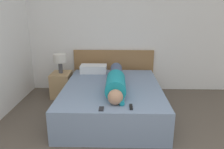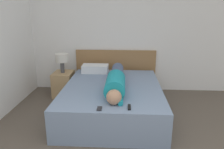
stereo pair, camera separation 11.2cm
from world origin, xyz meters
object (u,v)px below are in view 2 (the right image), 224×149
Objects in this scene: nightstand at (64,84)px; tv_remote at (129,107)px; person_lying at (116,81)px; cell_phone at (99,109)px; pillow_near_headboard at (95,69)px; bed at (113,99)px; table_lamp at (62,59)px.

tv_remote is (1.35, -1.62, 0.26)m from nightstand.
person_lying is 12.49× the size of cell_phone.
person_lying is at bearing -63.74° from pillow_near_headboard.
pillow_near_headboard reaches higher than bed.
pillow_near_headboard is at bearing 112.03° from tv_remote.
table_lamp reaches higher than tv_remote.
cell_phone is at bearing -60.20° from nightstand.
table_lamp is (0.00, 0.00, 0.54)m from nightstand.
tv_remote is (1.35, -1.62, -0.28)m from table_lamp.
bed is 4.13× the size of nightstand.
person_lying is 0.81m from cell_phone.
nightstand is at bearing -90.00° from table_lamp.
person_lying is (0.06, -0.14, 0.38)m from bed.
pillow_near_headboard is (-0.41, 0.82, 0.33)m from bed.
nightstand is at bearing 119.80° from cell_phone.
person_lying is at bearing -65.26° from bed.
bed is 13.88× the size of tv_remote.
tv_remote is 1.15× the size of cell_phone.
table_lamp reaches higher than bed.
cell_phone is at bearing -80.61° from pillow_near_headboard.
table_lamp is 2.13m from tv_remote.
cell_phone is at bearing -97.41° from bed.
bed is 5.24× the size of table_lamp.
person_lying is at bearing 76.84° from cell_phone.
pillow_near_headboard reaches higher than cell_phone.
bed is 0.96m from cell_phone.
table_lamp is at bearing 144.98° from bed.
cell_phone is (-0.12, -0.92, 0.26)m from bed.
pillow_near_headboard reaches higher than nightstand.
tv_remote reaches higher than nightstand.
cell_phone is at bearing -103.16° from person_lying.
pillow_near_headboard is at bearing 4.98° from nightstand.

